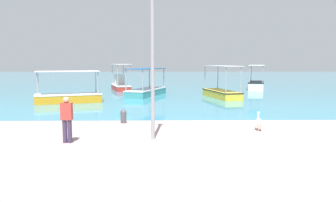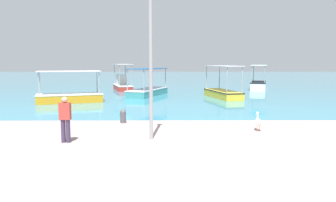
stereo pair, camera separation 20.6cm
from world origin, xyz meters
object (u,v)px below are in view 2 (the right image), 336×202
(fishing_boat_near_right, at_px, (122,84))
(fishing_boat_far_right, at_px, (258,84))
(lamp_post, at_px, (151,45))
(fisherman_standing, at_px, (65,118))
(fishing_boat_far_left, at_px, (223,92))
(mooring_bollard, at_px, (123,116))
(pelican, at_px, (258,122))
(fishing_boat_center, at_px, (148,90))
(fishing_boat_outer, at_px, (70,96))

(fishing_boat_near_right, bearing_deg, fishing_boat_far_right, 0.42)
(fishing_boat_far_right, bearing_deg, lamp_post, -114.66)
(fisherman_standing, bearing_deg, fishing_boat_far_right, 59.81)
(fishing_boat_far_right, height_order, fishing_boat_far_left, fishing_boat_far_left)
(mooring_bollard, height_order, fisherman_standing, fisherman_standing)
(fishing_boat_far_left, xyz_separation_m, mooring_bollard, (-6.82, -11.46, -0.15))
(fishing_boat_far_right, xyz_separation_m, lamp_post, (-10.54, -22.96, 2.96))
(pelican, bearing_deg, fishing_boat_far_left, 86.66)
(fishing_boat_far_right, distance_m, lamp_post, 25.44)
(lamp_post, bearing_deg, fishing_boat_near_right, 100.20)
(fishing_boat_far_left, bearing_deg, mooring_bollard, -120.73)
(fishing_boat_far_right, height_order, lamp_post, lamp_post)
(fishing_boat_far_left, bearing_deg, fishing_boat_near_right, 139.71)
(fishing_boat_center, height_order, fishing_boat_far_right, fishing_boat_far_right)
(pelican, bearing_deg, fishing_boat_outer, 137.49)
(fishing_boat_far_left, relative_size, fisherman_standing, 3.22)
(fishing_boat_outer, relative_size, fishing_boat_far_right, 0.95)
(fishing_boat_outer, height_order, fishing_boat_near_right, fishing_boat_near_right)
(fishing_boat_far_right, relative_size, pelican, 6.46)
(fishing_boat_near_right, bearing_deg, fishing_boat_outer, -101.82)
(fishing_boat_center, relative_size, fishing_boat_far_right, 1.15)
(fishing_boat_far_left, height_order, mooring_bollard, fishing_boat_far_left)
(pelican, bearing_deg, fishing_boat_center, 110.04)
(fishing_boat_outer, xyz_separation_m, fisherman_standing, (3.37, -12.08, 0.41))
(pelican, distance_m, lamp_post, 5.72)
(fishing_boat_outer, bearing_deg, fishing_boat_near_right, 78.18)
(fishing_boat_outer, height_order, fisherman_standing, fishing_boat_outer)
(pelican, xyz_separation_m, lamp_post, (-4.52, -1.52, 3.17))
(lamp_post, relative_size, mooring_bollard, 9.50)
(fishing_boat_outer, xyz_separation_m, pelican, (10.99, -10.07, -0.12))
(lamp_post, bearing_deg, mooring_bollard, 113.99)
(fishing_boat_near_right, xyz_separation_m, pelican, (8.63, -21.34, -0.27))
(pelican, xyz_separation_m, fisherman_standing, (-7.62, -2.01, 0.53))
(lamp_post, height_order, mooring_bollard, lamp_post)
(fishing_boat_outer, distance_m, fishing_boat_near_right, 11.51)
(fishing_boat_far_left, distance_m, pelican, 13.38)
(lamp_post, bearing_deg, fisherman_standing, -171.00)
(fishing_boat_outer, bearing_deg, fishing_boat_far_left, 15.62)
(fishing_boat_far_right, bearing_deg, fishing_boat_center, -151.90)
(fishing_boat_far_right, bearing_deg, mooring_bollard, -121.68)
(fishing_boat_outer, distance_m, pelican, 14.90)
(fishing_boat_outer, relative_size, fisherman_standing, 2.93)
(fishing_boat_far_left, height_order, pelican, fishing_boat_far_left)
(pelican, distance_m, fisherman_standing, 7.90)
(fishing_boat_far_right, distance_m, pelican, 22.28)
(fishing_boat_outer, height_order, lamp_post, lamp_post)
(fishing_boat_center, height_order, lamp_post, lamp_post)
(fishing_boat_center, bearing_deg, pelican, -69.96)
(fisherman_standing, bearing_deg, fishing_boat_center, 83.22)
(fishing_boat_far_left, xyz_separation_m, pelican, (-0.78, -13.36, -0.13))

